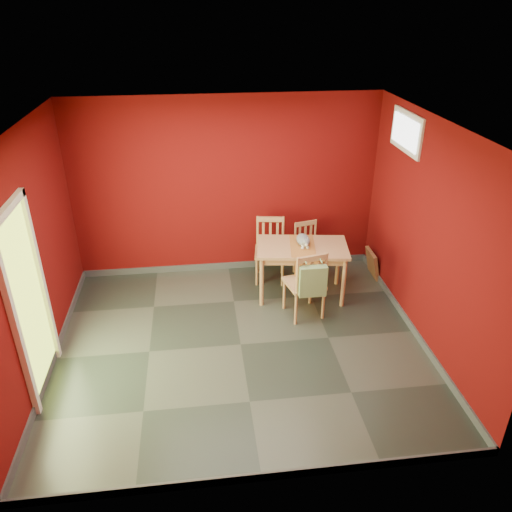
{
  "coord_description": "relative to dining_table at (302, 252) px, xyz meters",
  "views": [
    {
      "loc": [
        -0.43,
        -5.0,
        3.87
      ],
      "look_at": [
        0.25,
        0.45,
        1.0
      ],
      "focal_mm": 35.0,
      "sensor_mm": 36.0,
      "label": 1
    }
  ],
  "objects": [
    {
      "name": "picture_frame",
      "position": [
        1.21,
        0.4,
        -0.48
      ],
      "size": [
        0.14,
        0.42,
        0.42
      ],
      "color": "brown",
      "rests_on": "ground"
    },
    {
      "name": "chair_far_left",
      "position": [
        -0.37,
        0.53,
        -0.2
      ],
      "size": [
        0.51,
        0.51,
        0.96
      ],
      "color": "tan",
      "rests_on": "ground"
    },
    {
      "name": "ground",
      "position": [
        -0.98,
        -1.08,
        -0.68
      ],
      "size": [
        4.5,
        4.5,
        0.0
      ],
      "primitive_type": "plane",
      "color": "#2D342D",
      "rests_on": "ground"
    },
    {
      "name": "room_shell",
      "position": [
        -0.98,
        -1.08,
        -0.63
      ],
      "size": [
        4.5,
        4.5,
        4.5
      ],
      "color": "#5C0909",
      "rests_on": "ground"
    },
    {
      "name": "tote_bag",
      "position": [
        -0.02,
        -0.77,
        -0.02
      ],
      "size": [
        0.35,
        0.2,
        0.48
      ],
      "color": "#728F5B",
      "rests_on": "chair_near"
    },
    {
      "name": "outlet_plate",
      "position": [
        0.62,
        0.91,
        -0.38
      ],
      "size": [
        0.08,
        0.02,
        0.12
      ],
      "primitive_type": "cube",
      "color": "silver",
      "rests_on": "room_shell"
    },
    {
      "name": "chair_near",
      "position": [
        -0.06,
        -0.54,
        -0.18
      ],
      "size": [
        0.55,
        0.55,
        0.99
      ],
      "color": "tan",
      "rests_on": "ground"
    },
    {
      "name": "doorway",
      "position": [
        -3.21,
        -1.48,
        0.44
      ],
      "size": [
        0.06,
        1.01,
        2.13
      ],
      "color": "#B7D838",
      "rests_on": "ground"
    },
    {
      "name": "dining_table",
      "position": [
        0.0,
        0.0,
        0.0
      ],
      "size": [
        1.34,
        0.9,
        0.78
      ],
      "color": "tan",
      "rests_on": "ground"
    },
    {
      "name": "window",
      "position": [
        1.24,
        -0.08,
        1.67
      ],
      "size": [
        0.05,
        0.9,
        0.5
      ],
      "color": "white",
      "rests_on": "room_shell"
    },
    {
      "name": "cat",
      "position": [
        0.02,
        0.05,
        0.19
      ],
      "size": [
        0.26,
        0.4,
        0.19
      ],
      "primitive_type": null,
      "rotation": [
        0.0,
        0.0,
        0.16
      ],
      "color": "slate",
      "rests_on": "table_runner"
    },
    {
      "name": "table_runner",
      "position": [
        0.0,
        -0.12,
        0.04
      ],
      "size": [
        0.44,
        0.75,
        0.36
      ],
      "color": "#AC662C",
      "rests_on": "dining_table"
    },
    {
      "name": "chair_far_right",
      "position": [
        0.23,
        0.57,
        -0.25
      ],
      "size": [
        0.48,
        0.48,
        0.85
      ],
      "color": "tan",
      "rests_on": "ground"
    }
  ]
}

